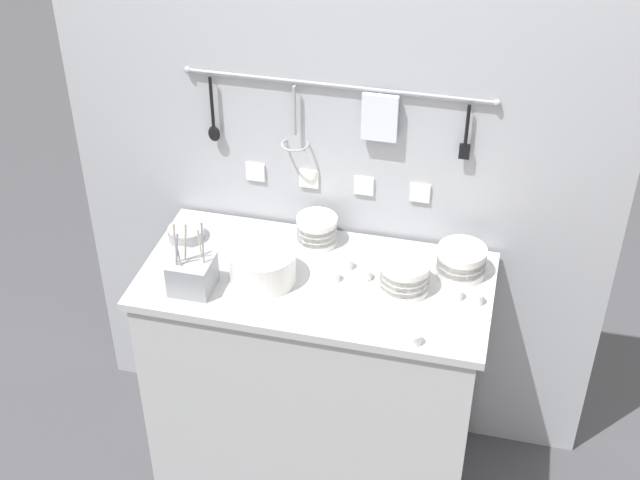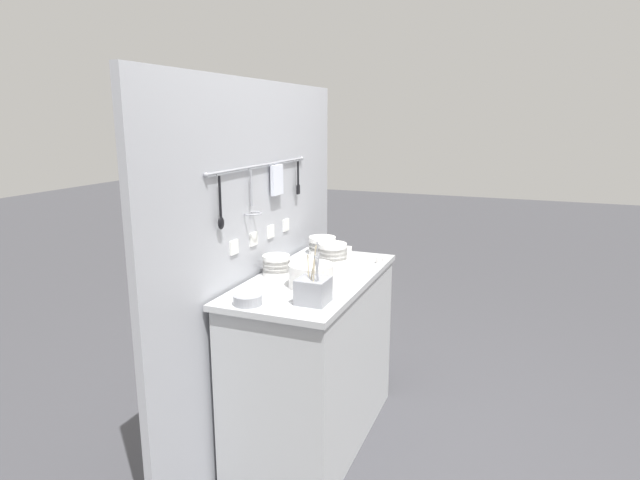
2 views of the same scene
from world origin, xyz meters
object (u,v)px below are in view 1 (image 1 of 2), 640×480
at_px(bowl_stack_back_corner, 317,230).
at_px(cup_edge_far, 415,339).
at_px(steel_mixing_bowl, 186,233).
at_px(cup_back_left, 365,275).
at_px(bowl_stack_nested_right, 461,261).
at_px(plate_stack, 263,266).
at_px(cup_centre, 457,294).
at_px(cup_front_left, 477,298).
at_px(cup_edge_near, 334,276).
at_px(cup_front_right, 347,263).
at_px(cutlery_caddy, 192,274).
at_px(bowl_stack_wide_centre, 405,276).

xyz_separation_m(bowl_stack_back_corner, cup_edge_far, (0.42, -0.45, -0.03)).
xyz_separation_m(steel_mixing_bowl, cup_back_left, (0.68, -0.08, -0.00)).
distance_m(bowl_stack_nested_right, cup_back_left, 0.33).
bearing_deg(plate_stack, cup_centre, 4.88).
bearing_deg(cup_front_left, cup_edge_near, 179.44).
height_order(cup_centre, cup_front_right, same).
relative_size(bowl_stack_back_corner, steel_mixing_bowl, 1.10).
bearing_deg(cutlery_caddy, cup_front_left, 8.86).
bearing_deg(plate_stack, bowl_stack_back_corner, 63.74).
bearing_deg(bowl_stack_back_corner, cup_edge_near, -61.96).
distance_m(cup_edge_near, cup_back_left, 0.11).
xyz_separation_m(cup_edge_near, cup_edge_far, (0.32, -0.25, 0.00)).
distance_m(bowl_stack_nested_right, plate_stack, 0.68).
bearing_deg(bowl_stack_wide_centre, plate_stack, -172.48).
distance_m(steel_mixing_bowl, cup_front_left, 1.07).
height_order(steel_mixing_bowl, cup_front_left, steel_mixing_bowl).
bearing_deg(steel_mixing_bowl, cutlery_caddy, -64.84).
relative_size(bowl_stack_wide_centre, cup_centre, 4.07).
xyz_separation_m(plate_stack, cutlery_caddy, (-0.21, -0.10, 0.00)).
bearing_deg(steel_mixing_bowl, bowl_stack_wide_centre, -7.46).
height_order(plate_stack, steel_mixing_bowl, plate_stack).
height_order(bowl_stack_wide_centre, cup_back_left, bowl_stack_wide_centre).
distance_m(bowl_stack_back_corner, plate_stack, 0.28).
distance_m(cutlery_caddy, cup_front_right, 0.53).
bearing_deg(bowl_stack_back_corner, cup_front_left, -19.35).
distance_m(bowl_stack_nested_right, cup_front_left, 0.17).
relative_size(bowl_stack_back_corner, cutlery_caddy, 0.53).
distance_m(cup_back_left, cup_front_right, 0.09).
xyz_separation_m(cutlery_caddy, cup_front_right, (0.48, 0.23, -0.04)).
bearing_deg(cup_edge_far, bowl_stack_back_corner, 133.16).
bearing_deg(steel_mixing_bowl, cup_centre, -6.56).
xyz_separation_m(cutlery_caddy, cup_centre, (0.86, 0.15, -0.04)).
relative_size(plate_stack, cup_edge_near, 5.52).
height_order(bowl_stack_back_corner, cup_edge_near, bowl_stack_back_corner).
bearing_deg(bowl_stack_back_corner, plate_stack, -116.26).
xyz_separation_m(bowl_stack_back_corner, steel_mixing_bowl, (-0.47, -0.09, -0.03)).
bearing_deg(cup_front_right, bowl_stack_nested_right, 9.25).
height_order(cutlery_caddy, cup_front_left, cutlery_caddy).
xyz_separation_m(cup_back_left, cup_front_right, (-0.07, 0.05, 0.00)).
height_order(bowl_stack_back_corner, cup_back_left, bowl_stack_back_corner).
bearing_deg(bowl_stack_nested_right, cup_centre, -88.74).
xyz_separation_m(bowl_stack_wide_centre, bowl_stack_back_corner, (-0.35, 0.19, -0.00)).
relative_size(bowl_stack_wide_centre, bowl_stack_back_corner, 1.14).
bearing_deg(bowl_stack_wide_centre, cup_back_left, 170.93).
bearing_deg(cup_centre, bowl_stack_back_corner, 159.18).
bearing_deg(cup_edge_near, steel_mixing_bowl, 168.39).
bearing_deg(bowl_stack_nested_right, cutlery_caddy, -161.19).
xyz_separation_m(plate_stack, cup_edge_far, (0.55, -0.20, -0.04)).
distance_m(steel_mixing_bowl, cup_edge_near, 0.59).
bearing_deg(cup_edge_far, steel_mixing_bowl, 157.59).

